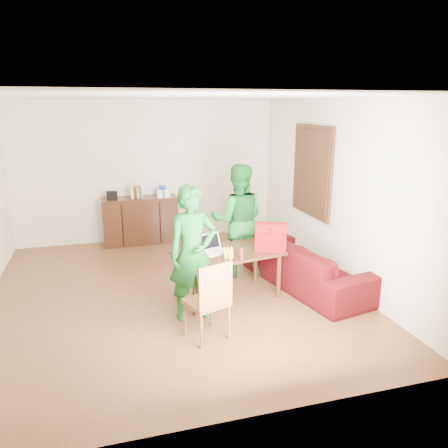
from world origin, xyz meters
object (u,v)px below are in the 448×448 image
object	(u,v)px
chair	(207,316)
person_far	(238,220)
red_bag	(271,239)
bottle	(241,252)
laptop	(215,250)
table	(228,257)
person_near	(193,253)
sofa	(306,264)

from	to	relation	value
chair	person_far	size ratio (longest dim) A/B	0.54
person_far	red_bag	distance (m)	0.92
bottle	laptop	bearing A→B (deg)	128.92
person_far	bottle	xyz separation A→B (m)	(-0.31, -1.13, -0.12)
laptop	red_bag	distance (m)	0.77
table	red_bag	bearing A→B (deg)	-20.36
person_near	red_bag	size ratio (longest dim) A/B	4.00
chair	laptop	xyz separation A→B (m)	(0.36, 1.01, 0.43)
laptop	sofa	xyz separation A→B (m)	(1.41, 0.08, -0.38)
red_bag	person_far	bearing A→B (deg)	124.95
sofa	chair	bearing A→B (deg)	110.19
table	chair	xyz separation A→B (m)	(-0.54, -1.02, -0.31)
person_near	laptop	xyz separation A→B (m)	(0.40, 0.45, -0.13)
chair	sofa	bearing A→B (deg)	12.59
laptop	sofa	distance (m)	1.46
person_near	sofa	xyz separation A→B (m)	(1.81, 0.53, -0.51)
red_bag	table	bearing A→B (deg)	-166.59
chair	person_far	distance (m)	2.13
chair	red_bag	world-z (taller)	red_bag
chair	person_far	world-z (taller)	person_far
person_near	laptop	size ratio (longest dim) A/B	4.35
laptop	chair	bearing A→B (deg)	-127.35
bottle	sofa	xyz separation A→B (m)	(1.14, 0.40, -0.42)
chair	laptop	world-z (taller)	chair
person_near	sofa	size ratio (longest dim) A/B	0.75
laptop	bottle	distance (m)	0.42
chair	bottle	world-z (taller)	chair
chair	bottle	size ratio (longest dim) A/B	5.31
table	laptop	world-z (taller)	laptop
person_near	red_bag	world-z (taller)	person_near
bottle	red_bag	distance (m)	0.55
person_far	bottle	distance (m)	1.18
red_bag	chair	bearing A→B (deg)	-117.40
person_far	bottle	bearing A→B (deg)	88.96
bottle	sofa	bearing A→B (deg)	19.50
person_far	sofa	size ratio (longest dim) A/B	0.77
laptop	sofa	bearing A→B (deg)	-14.53
bottle	person_far	bearing A→B (deg)	74.51
bottle	sofa	world-z (taller)	bottle
chair	laptop	size ratio (longest dim) A/B	2.44
sofa	table	bearing A→B (deg)	81.97
person_far	table	bearing A→B (deg)	78.11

